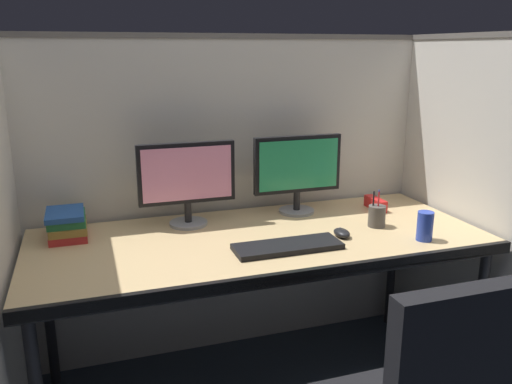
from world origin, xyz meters
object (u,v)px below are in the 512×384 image
at_px(monitor_left, 187,178).
at_px(red_stapler, 375,204).
at_px(monitor_right, 298,169).
at_px(pen_cup, 377,216).
at_px(soda_can, 425,226).
at_px(keyboard_main, 288,246).
at_px(desk, 261,248).
at_px(book_stack, 67,224).
at_px(computer_mouse, 342,233).

relative_size(monitor_left, red_stapler, 2.87).
height_order(monitor_right, pen_cup, monitor_right).
bearing_deg(soda_can, monitor_left, 150.49).
bearing_deg(pen_cup, monitor_left, 160.17).
bearing_deg(soda_can, red_stapler, 85.24).
height_order(keyboard_main, soda_can, soda_can).
bearing_deg(soda_can, keyboard_main, 171.65).
bearing_deg(pen_cup, desk, 176.47).
bearing_deg(monitor_left, book_stack, -179.79).
distance_m(desk, red_stapler, 0.70).
relative_size(pen_cup, book_stack, 0.76).
bearing_deg(book_stack, pen_cup, -12.27).
height_order(computer_mouse, pen_cup, pen_cup).
bearing_deg(monitor_left, red_stapler, -3.36).
bearing_deg(desk, keyboard_main, -71.34).
bearing_deg(book_stack, keyboard_main, -26.74).
relative_size(monitor_left, book_stack, 1.94).
distance_m(desk, pen_cup, 0.54).
bearing_deg(monitor_right, book_stack, -178.90).
bearing_deg(red_stapler, keyboard_main, -149.24).
xyz_separation_m(red_stapler, pen_cup, (-0.13, -0.23, 0.02)).
xyz_separation_m(monitor_left, monitor_right, (0.53, 0.02, 0.00)).
bearing_deg(computer_mouse, red_stapler, 41.70).
xyz_separation_m(soda_can, pen_cup, (-0.09, 0.22, -0.01)).
height_order(desk, monitor_right, monitor_right).
bearing_deg(book_stack, monitor_left, 0.21).
relative_size(desk, book_stack, 8.57).
distance_m(computer_mouse, red_stapler, 0.46).
distance_m(monitor_right, keyboard_main, 0.53).
distance_m(monitor_right, soda_can, 0.65).
xyz_separation_m(monitor_left, keyboard_main, (0.31, -0.42, -0.20)).
relative_size(desk, monitor_left, 4.42).
xyz_separation_m(computer_mouse, book_stack, (-1.09, 0.36, 0.04)).
distance_m(desk, monitor_left, 0.45).
relative_size(monitor_right, pen_cup, 2.55).
relative_size(desk, keyboard_main, 4.42).
distance_m(monitor_right, book_stack, 1.06).
xyz_separation_m(desk, keyboard_main, (0.06, -0.17, 0.06)).
height_order(monitor_left, computer_mouse, monitor_left).
xyz_separation_m(soda_can, book_stack, (-1.40, 0.50, -0.00)).
distance_m(desk, book_stack, 0.82).
xyz_separation_m(monitor_right, keyboard_main, (-0.22, -0.44, -0.20)).
bearing_deg(keyboard_main, book_stack, 153.26).
bearing_deg(computer_mouse, book_stack, 161.93).
bearing_deg(monitor_left, soda_can, -29.51).
xyz_separation_m(keyboard_main, soda_can, (0.57, -0.08, 0.05)).
relative_size(desk, soda_can, 15.57).
xyz_separation_m(soda_can, red_stapler, (0.04, 0.45, -0.03)).
distance_m(computer_mouse, book_stack, 1.15).
distance_m(desk, monitor_right, 0.47).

